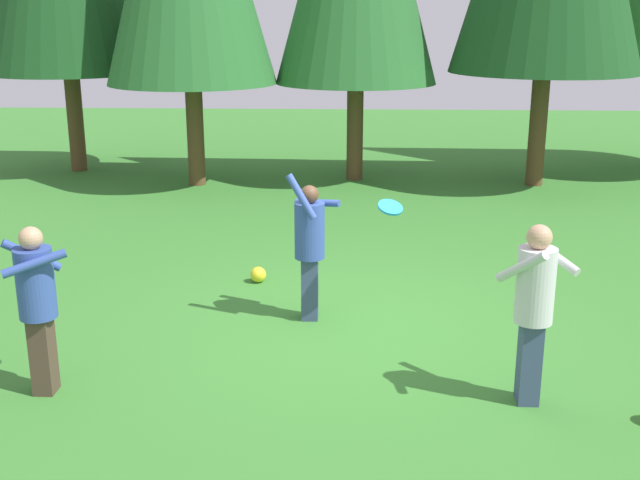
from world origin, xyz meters
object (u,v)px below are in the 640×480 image
(person_catcher, at_px, (534,300))
(frisbee, at_px, (390,207))
(person_thrower, at_px, (310,241))
(person_bystander, at_px, (37,297))
(ball_yellow, at_px, (258,275))

(person_catcher, height_order, frisbee, person_catcher)
(person_catcher, bearing_deg, person_thrower, 9.30)
(person_bystander, relative_size, ball_yellow, 7.71)
(frisbee, xyz_separation_m, ball_yellow, (-1.62, 1.61, -1.33))
(person_catcher, distance_m, person_bystander, 4.45)
(person_thrower, bearing_deg, ball_yellow, 144.81)
(frisbee, bearing_deg, ball_yellow, 135.28)
(person_catcher, relative_size, ball_yellow, 8.06)
(frisbee, bearing_deg, person_thrower, 156.49)
(person_bystander, relative_size, frisbee, 4.45)
(person_thrower, relative_size, person_catcher, 1.04)
(person_thrower, height_order, ball_yellow, person_thrower)
(person_thrower, height_order, frisbee, person_thrower)
(person_catcher, distance_m, frisbee, 2.02)
(ball_yellow, bearing_deg, frisbee, -44.72)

